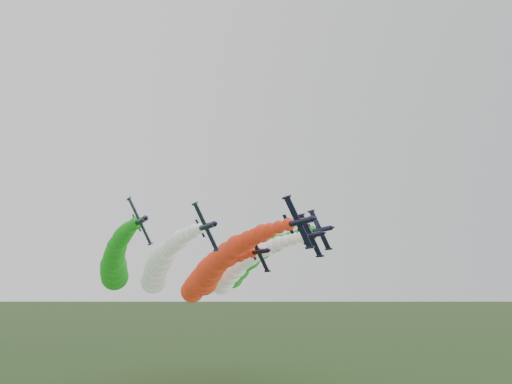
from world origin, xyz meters
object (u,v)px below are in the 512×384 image
jet_outer_right (244,265)px  jet_trail (200,281)px  jet_outer_left (115,265)px  jet_lead (214,268)px  jet_inner_right (233,272)px  jet_inner_left (159,267)px

jet_outer_right → jet_trail: jet_outer_right is taller
jet_outer_left → jet_outer_right: (41.47, -0.73, 0.66)m
jet_lead → jet_inner_right: size_ratio=1.00×
jet_inner_right → jet_outer_left: jet_outer_left is taller
jet_inner_left → jet_inner_right: bearing=8.9°
jet_inner_right → jet_outer_left: (-35.05, 6.36, 1.65)m
jet_inner_left → jet_outer_right: 32.41m
jet_inner_left → jet_trail: size_ratio=1.00×
jet_inner_right → jet_outer_right: size_ratio=1.00×
jet_outer_left → jet_outer_right: bearing=-1.0°
jet_inner_right → jet_outer_right: jet_outer_right is taller
jet_inner_right → jet_outer_left: bearing=169.7°
jet_outer_right → jet_trail: 15.32m
jet_lead → jet_outer_left: bearing=136.7°
jet_lead → jet_inner_left: bearing=137.4°
jet_inner_left → jet_outer_left: size_ratio=1.00×
jet_inner_right → jet_inner_left: bearing=-171.1°
jet_outer_right → jet_trail: size_ratio=1.00×
jet_outer_right → jet_outer_left: bearing=179.0°
jet_inner_right → jet_outer_right: (6.42, 5.63, 2.31)m
jet_inner_left → jet_outer_right: jet_outer_right is taller
jet_lead → jet_outer_right: bearing=48.7°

